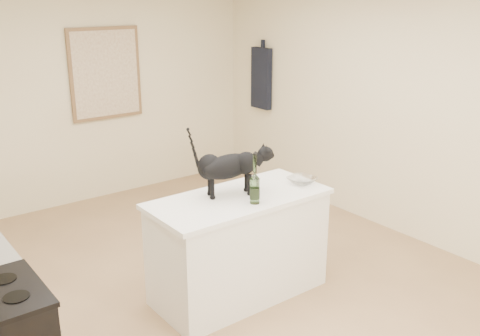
% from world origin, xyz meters
% --- Properties ---
extents(floor, '(5.50, 5.50, 0.00)m').
position_xyz_m(floor, '(0.00, 0.00, 0.00)').
color(floor, '#A68058').
rests_on(floor, ground).
extents(wall_back, '(4.50, 0.00, 4.50)m').
position_xyz_m(wall_back, '(0.00, 2.75, 1.30)').
color(wall_back, beige).
rests_on(wall_back, ground).
extents(wall_right, '(0.00, 5.50, 5.50)m').
position_xyz_m(wall_right, '(2.25, 0.00, 1.30)').
color(wall_right, beige).
rests_on(wall_right, ground).
extents(island_base, '(1.44, 0.67, 0.86)m').
position_xyz_m(island_base, '(0.10, -0.20, 0.43)').
color(island_base, white).
rests_on(island_base, floor).
extents(island_top, '(1.50, 0.70, 0.04)m').
position_xyz_m(island_top, '(0.10, -0.20, 0.88)').
color(island_top, white).
rests_on(island_top, island_base).
extents(artwork_frame, '(0.90, 0.03, 1.10)m').
position_xyz_m(artwork_frame, '(0.30, 2.72, 1.55)').
color(artwork_frame, brown).
rests_on(artwork_frame, wall_back).
extents(artwork_canvas, '(0.82, 0.00, 1.02)m').
position_xyz_m(artwork_canvas, '(0.30, 2.70, 1.55)').
color(artwork_canvas, beige).
rests_on(artwork_canvas, wall_back).
extents(hanging_garment, '(0.08, 0.34, 0.80)m').
position_xyz_m(hanging_garment, '(2.19, 2.05, 1.40)').
color(hanging_garment, black).
rests_on(hanging_garment, wall_right).
extents(black_cat, '(0.66, 0.40, 0.44)m').
position_xyz_m(black_cat, '(0.05, -0.13, 1.12)').
color(black_cat, black).
rests_on(black_cat, island_top).
extents(wine_bottle, '(0.09, 0.09, 0.36)m').
position_xyz_m(wine_bottle, '(0.11, -0.40, 1.08)').
color(wine_bottle, '#305622').
rests_on(wine_bottle, island_top).
extents(glass_bowl, '(0.26, 0.26, 0.06)m').
position_xyz_m(glass_bowl, '(0.72, -0.29, 0.93)').
color(glass_bowl, silver).
rests_on(glass_bowl, island_top).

